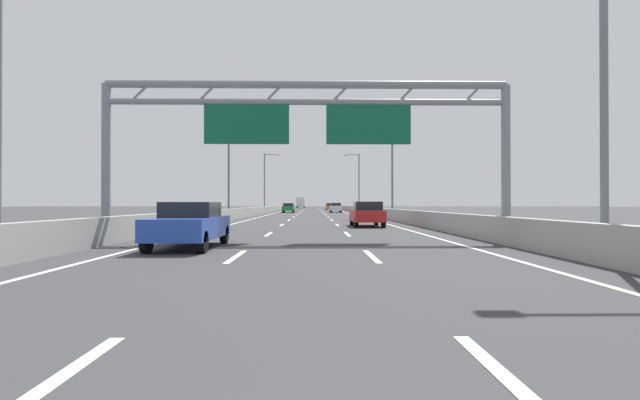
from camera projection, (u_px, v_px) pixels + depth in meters
ground_plane at (312, 210)px, 99.89m from camera, size 260.00×260.00×0.00m
lane_dash_left_0 at (30, 398)px, 3.37m from camera, size 0.16×3.00×0.01m
lane_dash_left_1 at (236, 256)px, 12.37m from camera, size 0.16×3.00×0.01m
lane_dash_left_2 at (269, 234)px, 21.37m from camera, size 0.16×3.00×0.01m
lane_dash_left_3 at (282, 225)px, 30.37m from camera, size 0.16×3.00×0.01m
lane_dash_left_4 at (289, 220)px, 39.37m from camera, size 0.16×3.00×0.01m
lane_dash_left_5 at (294, 217)px, 48.37m from camera, size 0.16×3.00×0.01m
lane_dash_left_6 at (297, 215)px, 57.37m from camera, size 0.16×3.00×0.01m
lane_dash_left_7 at (299, 213)px, 66.37m from camera, size 0.16×3.00×0.01m
lane_dash_left_8 at (301, 212)px, 75.36m from camera, size 0.16×3.00×0.01m
lane_dash_left_9 at (302, 211)px, 84.36m from camera, size 0.16×3.00×0.01m
lane_dash_left_10 at (303, 210)px, 93.36m from camera, size 0.16×3.00×0.01m
lane_dash_left_11 at (304, 210)px, 102.36m from camera, size 0.16×3.00×0.01m
lane_dash_left_12 at (305, 209)px, 111.36m from camera, size 0.16×3.00×0.01m
lane_dash_left_13 at (305, 209)px, 120.36m from camera, size 0.16×3.00×0.01m
lane_dash_left_14 at (306, 208)px, 129.36m from camera, size 0.16×3.00×0.01m
lane_dash_left_15 at (306, 208)px, 138.36m from camera, size 0.16×3.00×0.01m
lane_dash_left_16 at (307, 208)px, 147.35m from camera, size 0.16×3.00×0.01m
lane_dash_left_17 at (307, 208)px, 156.35m from camera, size 0.16×3.00×0.01m
lane_dash_right_0 at (525, 395)px, 3.43m from camera, size 0.16×3.00×0.01m
lane_dash_right_1 at (372, 256)px, 12.42m from camera, size 0.16×3.00×0.01m
lane_dash_right_2 at (347, 234)px, 21.42m from camera, size 0.16×3.00×0.01m
lane_dash_right_3 at (337, 225)px, 30.42m from camera, size 0.16×3.00×0.01m
lane_dash_right_4 at (332, 220)px, 39.42m from camera, size 0.16×3.00×0.01m
lane_dash_right_5 at (328, 217)px, 48.42m from camera, size 0.16×3.00×0.01m
lane_dash_right_6 at (326, 215)px, 57.42m from camera, size 0.16×3.00×0.01m
lane_dash_right_7 at (324, 213)px, 66.42m from camera, size 0.16×3.00×0.01m
lane_dash_right_8 at (323, 212)px, 75.42m from camera, size 0.16×3.00×0.01m
lane_dash_right_9 at (322, 211)px, 84.41m from camera, size 0.16×3.00×0.01m
lane_dash_right_10 at (321, 210)px, 93.41m from camera, size 0.16×3.00×0.01m
lane_dash_right_11 at (320, 210)px, 102.41m from camera, size 0.16×3.00×0.01m
lane_dash_right_12 at (320, 209)px, 111.41m from camera, size 0.16×3.00×0.01m
lane_dash_right_13 at (319, 209)px, 120.41m from camera, size 0.16×3.00×0.01m
lane_dash_right_14 at (319, 208)px, 129.41m from camera, size 0.16×3.00×0.01m
lane_dash_right_15 at (319, 208)px, 138.41m from camera, size 0.16×3.00×0.01m
lane_dash_right_16 at (318, 208)px, 147.41m from camera, size 0.16×3.00×0.01m
lane_dash_right_17 at (318, 208)px, 156.41m from camera, size 0.16×3.00×0.01m
edge_line_left at (284, 211)px, 87.81m from camera, size 0.16×176.00×0.01m
edge_line_right at (340, 211)px, 87.96m from camera, size 0.16×176.00×0.01m
barrier_left at (283, 207)px, 109.79m from camera, size 0.45×220.00×0.95m
barrier_right at (342, 207)px, 109.99m from camera, size 0.45×220.00×0.95m
sign_gantry at (307, 119)px, 18.78m from camera, size 16.43×0.36×6.36m
streetlamp_left_near at (7, 45)px, 11.76m from camera, size 2.58×0.28×9.50m
streetlamp_right_near at (595, 48)px, 11.97m from camera, size 2.58×0.28×9.50m
streetlamp_left_mid at (231, 161)px, 43.85m from camera, size 2.58×0.28×9.50m
streetlamp_right_mid at (390, 161)px, 44.07m from camera, size 2.58×0.28×9.50m
streetlamp_left_far at (266, 179)px, 75.94m from camera, size 2.58×0.28×9.50m
streetlamp_right_far at (358, 179)px, 76.16m from camera, size 2.58×0.28×9.50m
orange_car at (330, 207)px, 98.99m from camera, size 1.79×4.36×1.45m
red_car at (367, 214)px, 28.62m from camera, size 1.81×4.26×1.52m
white_car at (336, 207)px, 72.86m from camera, size 1.73×4.12×1.49m
green_car at (288, 208)px, 71.64m from camera, size 1.75×4.66×1.45m
blue_car at (190, 224)px, 14.89m from camera, size 1.80×4.36×1.46m
box_truck at (301, 202)px, 138.79m from camera, size 2.39×8.66×3.13m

